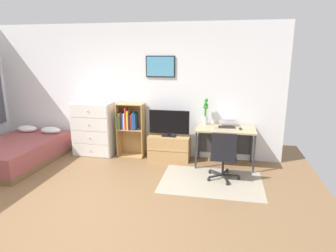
{
  "coord_description": "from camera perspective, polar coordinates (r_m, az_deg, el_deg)",
  "views": [
    {
      "loc": [
        1.92,
        -3.37,
        2.12
      ],
      "look_at": [
        0.95,
        1.5,
        0.87
      ],
      "focal_mm": 31.18,
      "sensor_mm": 36.0,
      "label": 1
    }
  ],
  "objects": [
    {
      "name": "office_chair",
      "position": [
        4.99,
        10.79,
        -5.58
      ],
      "size": [
        0.56,
        0.58,
        0.86
      ],
      "rotation": [
        0.0,
        0.0,
        -0.0
      ],
      "color": "#232326",
      "rests_on": "ground_plane"
    },
    {
      "name": "computer_mouse",
      "position": [
        5.57,
        13.97,
        -0.48
      ],
      "size": [
        0.06,
        0.1,
        0.03
      ],
      "primitive_type": "ellipsoid",
      "color": "#262628",
      "rests_on": "desk"
    },
    {
      "name": "television",
      "position": [
        5.79,
        0.21,
        0.51
      ],
      "size": [
        0.81,
        0.16,
        0.53
      ],
      "color": "black",
      "rests_on": "tv_stand"
    },
    {
      "name": "wall_back_with_posters",
      "position": [
        6.16,
        -6.98,
        6.87
      ],
      "size": [
        6.12,
        0.09,
        2.7
      ],
      "color": "white",
      "rests_on": "ground_plane"
    },
    {
      "name": "wine_glass",
      "position": [
        5.49,
        8.8,
        0.84
      ],
      "size": [
        0.07,
        0.07,
        0.18
      ],
      "color": "silver",
      "rests_on": "desk"
    },
    {
      "name": "tv_stand",
      "position": [
        5.95,
        0.25,
        -4.22
      ],
      "size": [
        0.83,
        0.41,
        0.49
      ],
      "color": "tan",
      "rests_on": "ground_plane"
    },
    {
      "name": "area_rug",
      "position": [
        5.08,
        8.45,
        -10.66
      ],
      "size": [
        1.7,
        1.2,
        0.01
      ],
      "primitive_type": "cube",
      "color": "#9E937F",
      "rests_on": "ground_plane"
    },
    {
      "name": "bed",
      "position": [
        6.5,
        -27.23,
        -4.45
      ],
      "size": [
        1.34,
        1.96,
        0.57
      ],
      "rotation": [
        0.0,
        0.0,
        -0.02
      ],
      "color": "brown",
      "rests_on": "ground_plane"
    },
    {
      "name": "bookshelf",
      "position": [
        6.09,
        -7.51,
        0.07
      ],
      "size": [
        0.55,
        0.3,
        1.12
      ],
      "color": "tan",
      "rests_on": "ground_plane"
    },
    {
      "name": "laptop",
      "position": [
        5.69,
        11.39,
        0.42
      ],
      "size": [
        0.37,
        0.4,
        0.15
      ],
      "rotation": [
        0.0,
        0.0,
        0.09
      ],
      "color": "#B7B7BC",
      "rests_on": "desk"
    },
    {
      "name": "bamboo_vase",
      "position": [
        5.77,
        7.37,
        2.8
      ],
      "size": [
        0.1,
        0.11,
        0.52
      ],
      "color": "silver",
      "rests_on": "desk"
    },
    {
      "name": "ground_plane",
      "position": [
        4.42,
        -16.65,
        -15.16
      ],
      "size": [
        7.2,
        7.2,
        0.0
      ],
      "primitive_type": "plane",
      "color": "brown"
    },
    {
      "name": "desk",
      "position": [
        5.71,
        11.15,
        -1.5
      ],
      "size": [
        1.1,
        0.63,
        0.74
      ],
      "color": "tan",
      "rests_on": "ground_plane"
    },
    {
      "name": "dresser",
      "position": [
        6.35,
        -14.31,
        -0.52
      ],
      "size": [
        0.84,
        0.46,
        1.13
      ],
      "color": "white",
      "rests_on": "ground_plane"
    }
  ]
}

